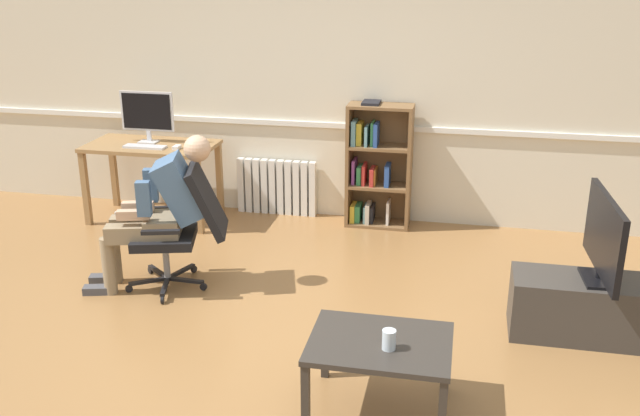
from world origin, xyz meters
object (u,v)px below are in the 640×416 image
Objects in this scene: computer_desk at (152,155)px; bookshelf at (376,168)px; imac_monitor at (147,113)px; office_chair at (184,223)px; keyboard at (145,147)px; tv_stand at (594,308)px; coffee_table at (380,350)px; person_seated at (159,208)px; tv_screen at (604,238)px; radiator at (277,187)px; computer_mouse at (177,147)px; drinking_glass at (389,340)px.

computer_desk is 2.15m from bookshelf.
imac_monitor is 1.79m from office_chair.
keyboard is (0.01, -0.14, 0.12)m from computer_desk.
coffee_table is (-1.31, -1.12, 0.18)m from tv_stand.
person_seated is 2.25m from coffee_table.
keyboard reaches higher than tv_stand.
person_seated reaches higher than bookshelf.
imac_monitor is at bearing 133.38° from coffee_table.
radiator is at bearing 51.09° from tv_screen.
radiator is at bearing 151.39° from person_seated.
tv_stand is (3.16, -0.14, -0.44)m from person_seated.
imac_monitor reaches higher than keyboard.
computer_desk is 12.20× the size of computer_mouse.
office_chair is at bearing -98.34° from radiator.
computer_desk is 10.83× the size of drinking_glass.
tv_screen is (3.16, -0.14, 0.08)m from person_seated.
drinking_glass is at bearing -45.06° from keyboard.
radiator is at bearing 115.18° from drinking_glass.
computer_desk is at bearing -57.98° from imac_monitor.
drinking_glass reaches higher than tv_stand.
person_seated is (0.39, -1.29, -0.12)m from computer_mouse.
imac_monitor is 4.68× the size of drinking_glass.
person_seated reaches higher than drinking_glass.
tv_stand is (3.85, -1.41, -0.56)m from keyboard.
imac_monitor is 4.25m from tv_screen.
coffee_table is at bearing -46.34° from computer_desk.
office_chair is (-1.25, -1.66, -0.04)m from bookshelf.
bookshelf reaches higher than drinking_glass.
keyboard is 0.41× the size of office_chair.
imac_monitor is 0.48× the size of tv_stand.
drinking_glass is (2.60, -2.60, -0.27)m from keyboard.
keyboard is 0.31m from computer_mouse.
computer_mouse is (0.31, 0.02, 0.01)m from keyboard.
imac_monitor is 1.32× the size of keyboard.
drinking_glass is (2.60, -2.74, -0.15)m from computer_desk.
coffee_table is (0.42, -2.96, -0.18)m from bookshelf.
imac_monitor is at bearing 133.23° from drinking_glass.
tv_stand is (3.86, -1.55, -0.44)m from computer_desk.
bookshelf is 2.54m from tv_screen.
tv_stand is (3.91, -1.63, -0.83)m from imac_monitor.
office_chair is at bearing -127.11° from bookshelf.
keyboard is 2.17m from bookshelf.
tv_stand is at bearing -22.03° from computer_mouse.
keyboard is 1.52m from office_chair.
radiator is 1.01× the size of coffee_table.
radiator is at bearing 144.54° from tv_stand.
coffee_table is at bearing -139.59° from tv_stand.
drinking_glass is (1.90, -1.33, -0.15)m from person_seated.
coffee_table is (1.68, -1.30, -0.14)m from office_chair.
tv_screen reaches higher than computer_mouse.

